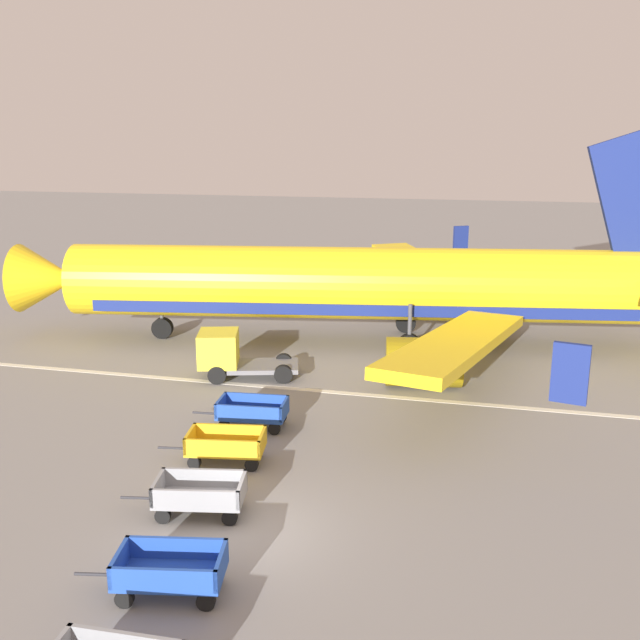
{
  "coord_description": "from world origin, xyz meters",
  "views": [
    {
      "loc": [
        6.02,
        -16.45,
        10.41
      ],
      "look_at": [
        -1.04,
        12.48,
        2.8
      ],
      "focal_mm": 40.18,
      "sensor_mm": 36.0,
      "label": 1
    }
  ],
  "objects_px": {
    "baggage_cart_second_in_row": "(170,571)",
    "airplane": "(380,285)",
    "baggage_cart_fourth_in_row": "(226,445)",
    "baggage_cart_third_in_row": "(200,494)",
    "baggage_cart_far_end": "(252,412)",
    "service_truck_beside_carts": "(230,354)"
  },
  "relations": [
    {
      "from": "baggage_cart_second_in_row",
      "to": "baggage_cart_third_in_row",
      "type": "relative_size",
      "value": 1.0
    },
    {
      "from": "baggage_cart_third_in_row",
      "to": "baggage_cart_fourth_in_row",
      "type": "distance_m",
      "value": 3.35
    },
    {
      "from": "baggage_cart_far_end",
      "to": "service_truck_beside_carts",
      "type": "bearing_deg",
      "value": 118.62
    },
    {
      "from": "airplane",
      "to": "baggage_cart_third_in_row",
      "type": "bearing_deg",
      "value": -96.58
    },
    {
      "from": "baggage_cart_far_end",
      "to": "service_truck_beside_carts",
      "type": "distance_m",
      "value": 5.91
    },
    {
      "from": "baggage_cart_fourth_in_row",
      "to": "airplane",
      "type": "bearing_deg",
      "value": 80.24
    },
    {
      "from": "baggage_cart_second_in_row",
      "to": "baggage_cart_far_end",
      "type": "relative_size",
      "value": 1.01
    },
    {
      "from": "baggage_cart_second_in_row",
      "to": "baggage_cart_fourth_in_row",
      "type": "distance_m",
      "value": 7.02
    },
    {
      "from": "airplane",
      "to": "baggage_cart_second_in_row",
      "type": "bearing_deg",
      "value": -93.51
    },
    {
      "from": "baggage_cart_fourth_in_row",
      "to": "baggage_cart_far_end",
      "type": "xyz_separation_m",
      "value": [
        -0.13,
        3.03,
        0.0
      ]
    },
    {
      "from": "baggage_cart_second_in_row",
      "to": "airplane",
      "type": "bearing_deg",
      "value": 86.49
    },
    {
      "from": "airplane",
      "to": "baggage_cart_second_in_row",
      "type": "xyz_separation_m",
      "value": [
        -1.36,
        -22.2,
        -2.45
      ]
    },
    {
      "from": "baggage_cart_third_in_row",
      "to": "baggage_cart_fourth_in_row",
      "type": "height_order",
      "value": "same"
    },
    {
      "from": "baggage_cart_second_in_row",
      "to": "baggage_cart_fourth_in_row",
      "type": "bearing_deg",
      "value": 100.4
    },
    {
      "from": "baggage_cart_second_in_row",
      "to": "baggage_cart_far_end",
      "type": "xyz_separation_m",
      "value": [
        -1.39,
        9.93,
        0.0
      ]
    },
    {
      "from": "airplane",
      "to": "baggage_cart_fourth_in_row",
      "type": "xyz_separation_m",
      "value": [
        -2.63,
        -15.29,
        -2.45
      ]
    },
    {
      "from": "airplane",
      "to": "baggage_cart_far_end",
      "type": "height_order",
      "value": "airplane"
    },
    {
      "from": "baggage_cart_second_in_row",
      "to": "service_truck_beside_carts",
      "type": "relative_size",
      "value": 0.77
    },
    {
      "from": "baggage_cart_fourth_in_row",
      "to": "baggage_cart_far_end",
      "type": "bearing_deg",
      "value": 92.38
    },
    {
      "from": "airplane",
      "to": "baggage_cart_far_end",
      "type": "distance_m",
      "value": 12.8
    },
    {
      "from": "airplane",
      "to": "service_truck_beside_carts",
      "type": "height_order",
      "value": "airplane"
    },
    {
      "from": "airplane",
      "to": "baggage_cart_fourth_in_row",
      "type": "relative_size",
      "value": 10.38
    }
  ]
}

